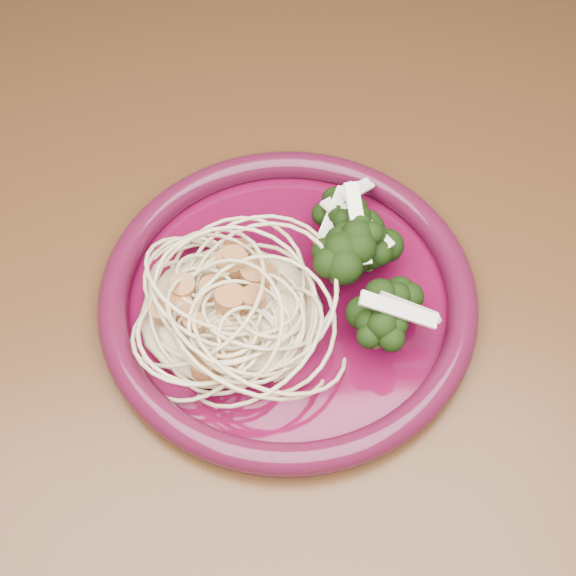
% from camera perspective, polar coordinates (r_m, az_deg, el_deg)
% --- Properties ---
extents(dining_table, '(1.20, 0.80, 0.75)m').
position_cam_1_polar(dining_table, '(0.68, 2.93, -4.13)').
color(dining_table, '#472814').
rests_on(dining_table, ground).
extents(dinner_plate, '(0.33, 0.33, 0.02)m').
position_cam_1_polar(dinner_plate, '(0.57, 0.00, -0.56)').
color(dinner_plate, '#44051E').
rests_on(dinner_plate, dining_table).
extents(spaghetti_pile, '(0.16, 0.14, 0.03)m').
position_cam_1_polar(spaghetti_pile, '(0.56, -4.11, -1.28)').
color(spaghetti_pile, '#C6B388').
rests_on(spaghetti_pile, dinner_plate).
extents(scallop_cluster, '(0.13, 0.13, 0.04)m').
position_cam_1_polar(scallop_cluster, '(0.53, -4.32, 0.61)').
color(scallop_cluster, '#A46B3B').
rests_on(scallop_cluster, spaghetti_pile).
extents(broccoli_pile, '(0.12, 0.16, 0.05)m').
position_cam_1_polar(broccoli_pile, '(0.57, 4.92, 2.17)').
color(broccoli_pile, black).
rests_on(broccoli_pile, dinner_plate).
extents(onion_garnish, '(0.08, 0.10, 0.05)m').
position_cam_1_polar(onion_garnish, '(0.54, 5.15, 4.08)').
color(onion_garnish, beige).
rests_on(onion_garnish, broccoli_pile).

